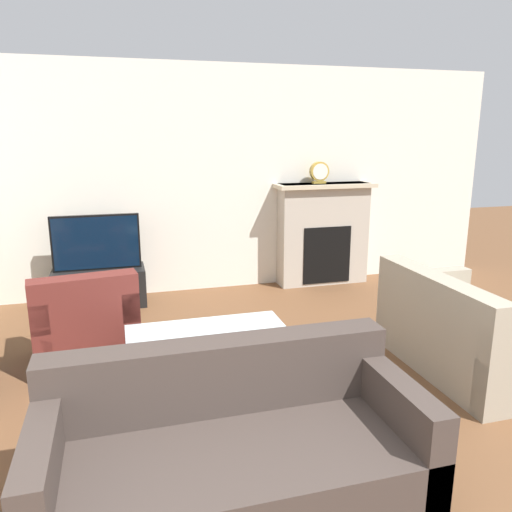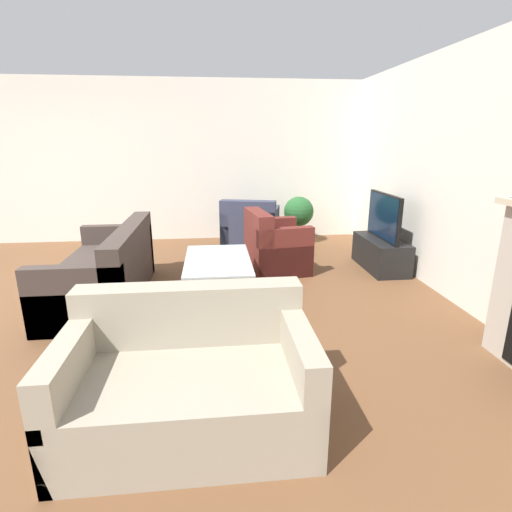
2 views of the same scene
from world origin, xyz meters
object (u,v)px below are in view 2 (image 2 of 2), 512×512
(couch_sectional, at_px, (106,274))
(coffee_table, at_px, (218,262))
(couch_loveseat, at_px, (190,383))
(armchair_by_window, at_px, (250,230))
(armchair_accent, at_px, (275,248))
(tv, at_px, (384,216))
(potted_plant, at_px, (299,214))

(couch_sectional, xyz_separation_m, coffee_table, (0.11, 1.24, 0.13))
(couch_loveseat, relative_size, coffee_table, 1.22)
(armchair_by_window, height_order, armchair_accent, same)
(armchair_accent, bearing_deg, coffee_table, 131.57)
(tv, xyz_separation_m, armchair_by_window, (-1.26, -1.69, -0.43))
(couch_sectional, xyz_separation_m, armchair_by_window, (-1.99, 1.80, 0.01))
(couch_loveseat, bearing_deg, potted_plant, 69.98)
(armchair_by_window, xyz_separation_m, coffee_table, (2.10, -0.56, 0.12))
(tv, distance_m, couch_sectional, 3.59)
(coffee_table, bearing_deg, couch_loveseat, -5.67)
(couch_sectional, bearing_deg, tv, 101.76)
(couch_sectional, relative_size, coffee_table, 1.57)
(potted_plant, bearing_deg, tv, 28.67)
(armchair_by_window, bearing_deg, potted_plant, -147.94)
(couch_loveseat, xyz_separation_m, armchair_by_window, (-4.18, 0.77, 0.01))
(coffee_table, bearing_deg, tv, 110.48)
(tv, distance_m, armchair_by_window, 2.15)
(armchair_accent, distance_m, coffee_table, 1.21)
(armchair_by_window, relative_size, armchair_accent, 1.12)
(tv, bearing_deg, coffee_table, -69.52)
(couch_loveseat, bearing_deg, tv, 49.93)
(armchair_by_window, bearing_deg, tv, 157.89)
(couch_loveseat, distance_m, potted_plant, 4.73)
(coffee_table, xyz_separation_m, potted_plant, (-2.37, 1.41, 0.08))
(coffee_table, relative_size, potted_plant, 1.50)
(couch_sectional, distance_m, potted_plant, 3.48)
(tv, xyz_separation_m, armchair_accent, (-0.08, -1.47, -0.43))
(couch_loveseat, height_order, armchair_accent, same)
(couch_sectional, height_order, armchair_accent, same)
(armchair_by_window, distance_m, coffee_table, 2.18)
(armchair_accent, relative_size, coffee_table, 0.76)
(tv, height_order, couch_sectional, tv)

